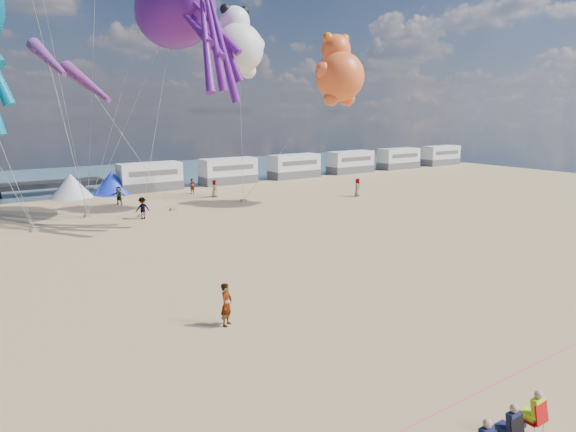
# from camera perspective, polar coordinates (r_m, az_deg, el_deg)

# --- Properties ---
(ground) EXTENTS (120.00, 120.00, 0.00)m
(ground) POSITION_cam_1_polar(r_m,az_deg,el_deg) (20.40, 8.64, -12.93)
(ground) COLOR tan
(ground) RESTS_ON ground
(water) EXTENTS (120.00, 120.00, 0.00)m
(water) POSITION_cam_1_polar(r_m,az_deg,el_deg) (70.10, -23.85, 3.72)
(water) COLOR #3D6575
(water) RESTS_ON ground
(motorhome_0) EXTENTS (6.60, 2.50, 3.00)m
(motorhome_0) POSITION_cam_1_polar(r_m,az_deg,el_deg) (57.05, -15.10, 4.22)
(motorhome_0) COLOR silver
(motorhome_0) RESTS_ON ground
(motorhome_1) EXTENTS (6.60, 2.50, 3.00)m
(motorhome_1) POSITION_cam_1_polar(r_m,az_deg,el_deg) (60.86, -6.64, 4.98)
(motorhome_1) COLOR silver
(motorhome_1) RESTS_ON ground
(motorhome_2) EXTENTS (6.60, 2.50, 3.00)m
(motorhome_2) POSITION_cam_1_polar(r_m,az_deg,el_deg) (65.83, 0.71, 5.56)
(motorhome_2) COLOR silver
(motorhome_2) RESTS_ON ground
(motorhome_3) EXTENTS (6.60, 2.50, 3.00)m
(motorhome_3) POSITION_cam_1_polar(r_m,az_deg,el_deg) (71.72, 6.94, 5.97)
(motorhome_3) COLOR silver
(motorhome_3) RESTS_ON ground
(motorhome_4) EXTENTS (6.60, 2.50, 3.00)m
(motorhome_4) POSITION_cam_1_polar(r_m,az_deg,el_deg) (78.32, 12.19, 6.26)
(motorhome_4) COLOR silver
(motorhome_4) RESTS_ON ground
(motorhome_5) EXTENTS (6.60, 2.50, 3.00)m
(motorhome_5) POSITION_cam_1_polar(r_m,az_deg,el_deg) (85.47, 16.59, 6.47)
(motorhome_5) COLOR silver
(motorhome_5) RESTS_ON ground
(tent_white) EXTENTS (4.00, 4.00, 2.40)m
(tent_white) POSITION_cam_1_polar(r_m,az_deg,el_deg) (54.97, -22.95, 3.12)
(tent_white) COLOR white
(tent_white) RESTS_ON ground
(tent_blue) EXTENTS (4.00, 4.00, 2.40)m
(tent_blue) POSITION_cam_1_polar(r_m,az_deg,el_deg) (55.90, -18.95, 3.54)
(tent_blue) COLOR #1933CC
(tent_blue) RESTS_ON ground
(rope_line) EXTENTS (34.00, 0.03, 0.03)m
(rope_line) POSITION_cam_1_polar(r_m,az_deg,el_deg) (17.52, 20.46, -17.85)
(rope_line) COLOR #F2338C
(rope_line) RESTS_ON ground
(standing_person) EXTENTS (0.77, 0.73, 1.76)m
(standing_person) POSITION_cam_1_polar(r_m,az_deg,el_deg) (20.82, -6.84, -9.73)
(standing_person) COLOR tan
(standing_person) RESTS_ON ground
(beachgoer_0) EXTENTS (0.79, 0.74, 1.81)m
(beachgoer_0) POSITION_cam_1_polar(r_m,az_deg,el_deg) (51.95, 7.73, 3.16)
(beachgoer_0) COLOR #7F6659
(beachgoer_0) RESTS_ON ground
(beachgoer_2) EXTENTS (0.87, 0.69, 1.75)m
(beachgoer_2) POSITION_cam_1_polar(r_m,az_deg,el_deg) (42.22, -15.88, 0.85)
(beachgoer_2) COLOR #7F6659
(beachgoer_2) RESTS_ON ground
(beachgoer_4) EXTENTS (0.98, 0.98, 1.67)m
(beachgoer_4) POSITION_cam_1_polar(r_m,az_deg,el_deg) (49.38, -18.28, 2.17)
(beachgoer_4) COLOR #7F6659
(beachgoer_4) RESTS_ON ground
(beachgoer_5) EXTENTS (1.51, 0.65, 1.58)m
(beachgoer_5) POSITION_cam_1_polar(r_m,az_deg,el_deg) (54.08, -10.57, 3.28)
(beachgoer_5) COLOR #7F6659
(beachgoer_5) RESTS_ON ground
(beachgoer_6) EXTENTS (0.73, 0.72, 1.70)m
(beachgoer_6) POSITION_cam_1_polar(r_m,az_deg,el_deg) (51.56, -8.16, 3.03)
(beachgoer_6) COLOR #7F6659
(beachgoer_6) RESTS_ON ground
(sandbag_a) EXTENTS (0.50, 0.35, 0.22)m
(sandbag_a) POSITION_cam_1_polar(r_m,az_deg,el_deg) (40.68, -26.30, -1.42)
(sandbag_a) COLOR gray
(sandbag_a) RESTS_ON ground
(sandbag_b) EXTENTS (0.50, 0.35, 0.22)m
(sandbag_b) POSITION_cam_1_polar(r_m,az_deg,el_deg) (43.48, -15.94, 0.12)
(sandbag_b) COLOR gray
(sandbag_b) RESTS_ON ground
(sandbag_c) EXTENTS (0.50, 0.35, 0.22)m
(sandbag_c) POSITION_cam_1_polar(r_m,az_deg,el_deg) (48.73, -4.96, 1.73)
(sandbag_c) COLOR gray
(sandbag_c) RESTS_ON ground
(sandbag_d) EXTENTS (0.50, 0.35, 0.22)m
(sandbag_d) POSITION_cam_1_polar(r_m,az_deg,el_deg) (45.54, -12.63, 0.79)
(sandbag_d) COLOR gray
(sandbag_d) RESTS_ON ground
(sandbag_e) EXTENTS (0.50, 0.35, 0.22)m
(sandbag_e) POSITION_cam_1_polar(r_m,az_deg,el_deg) (44.62, -21.37, 0.05)
(sandbag_e) COLOR gray
(sandbag_e) RESTS_ON ground
(kite_octopus_purple) EXTENTS (8.59, 11.76, 12.36)m
(kite_octopus_purple) POSITION_cam_1_polar(r_m,az_deg,el_deg) (43.36, -12.46, 21.44)
(kite_octopus_purple) COLOR #58157F
(kite_panda) EXTENTS (4.99, 4.70, 6.97)m
(kite_panda) POSITION_cam_1_polar(r_m,az_deg,el_deg) (44.59, -5.49, 18.04)
(kite_panda) COLOR white
(kite_teddy_orange) EXTENTS (6.04, 5.78, 7.46)m
(kite_teddy_orange) POSITION_cam_1_polar(r_m,az_deg,el_deg) (47.13, 5.77, 15.17)
(kite_teddy_orange) COLOR #FF622A
(windsock_mid) EXTENTS (2.53, 5.54, 5.48)m
(windsock_mid) POSITION_cam_1_polar(r_m,az_deg,el_deg) (38.07, -21.45, 13.57)
(windsock_mid) COLOR red
(windsock_right) EXTENTS (1.95, 4.48, 4.39)m
(windsock_right) POSITION_cam_1_polar(r_m,az_deg,el_deg) (36.78, -25.08, 15.53)
(windsock_right) COLOR red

